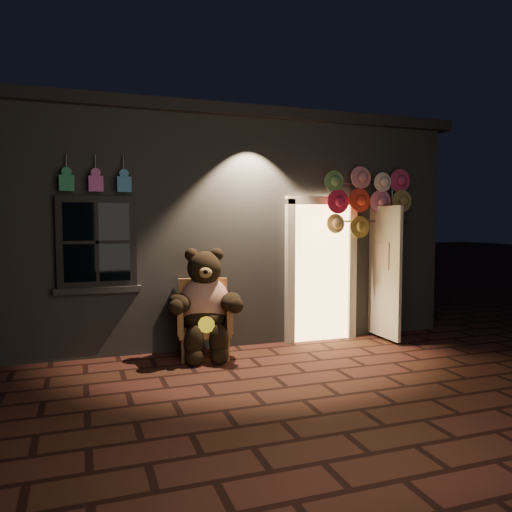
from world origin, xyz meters
name	(u,v)px	position (x,y,z in m)	size (l,w,h in m)	color
ground	(273,376)	(0.00, 0.00, 0.00)	(60.00, 60.00, 0.00)	#4E251E
shop_building	(197,226)	(0.00, 3.99, 1.74)	(7.30, 5.95, 3.51)	slate
wicker_armchair	(204,318)	(-0.55, 1.18, 0.51)	(0.80, 0.75, 1.03)	#AC7742
teddy_bear	(205,304)	(-0.56, 1.05, 0.72)	(1.06, 0.90, 1.48)	red
hat_rack	(367,200)	(2.03, 1.28, 2.14)	(1.50, 0.22, 2.61)	#59595E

